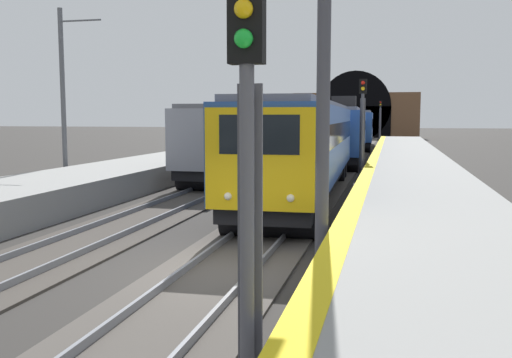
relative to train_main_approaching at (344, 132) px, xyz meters
name	(u,v)px	position (x,y,z in m)	size (l,w,h in m)	color
ground_plane	(220,275)	(-31.11, 0.00, -2.23)	(320.00, 320.00, 0.00)	#302D2B
platform_right	(440,262)	(-31.11, -4.43, -1.70)	(112.00, 4.30, 1.06)	gray
platform_right_edge_strip	(341,231)	(-31.11, -2.53, -1.16)	(112.00, 0.50, 0.01)	yellow
track_main_line	(220,273)	(-31.11, 0.00, -2.18)	(160.00, 2.92, 0.21)	#4C4742
track_adjacent_line	(38,261)	(-31.11, 4.37, -2.18)	(160.00, 2.93, 0.21)	#423D38
train_main_approaching	(344,132)	(0.00, 0.00, 0.00)	(57.14, 3.44, 4.80)	#264C99
train_adjacent_platform	(306,128)	(10.36, 4.37, 0.00)	(59.96, 3.21, 4.77)	gray
railway_signal_near	(247,147)	(-36.43, -1.94, 0.77)	(0.39, 0.38, 4.93)	#4C4C54
railway_signal_mid	(362,121)	(-12.02, -1.94, 0.85)	(0.39, 0.38, 5.26)	#4C4C54
railway_signal_far	(380,118)	(33.49, -1.94, 0.90)	(0.39, 0.38, 5.36)	#4C4C54
overhead_signal_gantry	(128,2)	(-30.67, 2.18, 3.58)	(0.70, 8.81, 7.75)	#3F3F47
tunnel_portal	(356,115)	(49.08, 2.18, 1.31)	(3.06, 19.52, 10.93)	brown
catenary_mast_near	(64,97)	(-18.68, 11.31, 2.00)	(0.22, 2.14, 8.23)	#595B60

